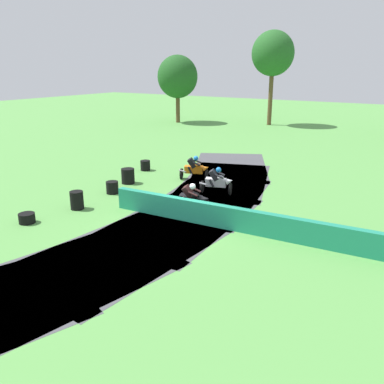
{
  "coord_description": "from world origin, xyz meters",
  "views": [
    {
      "loc": [
        8.69,
        -12.79,
        6.01
      ],
      "look_at": [
        -0.14,
        0.95,
        0.9
      ],
      "focal_mm": 37.88,
      "sensor_mm": 36.0,
      "label": 1
    }
  ],
  "objects_px": {
    "tire_stack_mid_a": "(27,218)",
    "tire_stack_extra_b": "(145,165)",
    "motorcycle_chase_white": "(217,181)",
    "tire_stack_mid_b": "(77,200)",
    "tire_stack_far": "(112,187)",
    "motorcycle_lead_black": "(193,198)",
    "tire_stack_extra_a": "(128,176)",
    "motorcycle_trailing_orange": "(195,168)"
  },
  "relations": [
    {
      "from": "motorcycle_lead_black",
      "to": "tire_stack_extra_a",
      "type": "bearing_deg",
      "value": 159.7
    },
    {
      "from": "tire_stack_extra_b",
      "to": "tire_stack_far",
      "type": "bearing_deg",
      "value": -70.96
    },
    {
      "from": "motorcycle_chase_white",
      "to": "tire_stack_far",
      "type": "bearing_deg",
      "value": -148.89
    },
    {
      "from": "tire_stack_extra_b",
      "to": "motorcycle_chase_white",
      "type": "bearing_deg",
      "value": -16.87
    },
    {
      "from": "motorcycle_chase_white",
      "to": "tire_stack_extra_a",
      "type": "distance_m",
      "value": 5.03
    },
    {
      "from": "tire_stack_extra_a",
      "to": "motorcycle_chase_white",
      "type": "bearing_deg",
      "value": 10.09
    },
    {
      "from": "motorcycle_lead_black",
      "to": "motorcycle_trailing_orange",
      "type": "bearing_deg",
      "value": 121.17
    },
    {
      "from": "tire_stack_mid_a",
      "to": "tire_stack_extra_b",
      "type": "xyz_separation_m",
      "value": [
        -1.41,
        9.21,
        0.1
      ]
    },
    {
      "from": "tire_stack_mid_b",
      "to": "tire_stack_extra_b",
      "type": "xyz_separation_m",
      "value": [
        -1.83,
        6.97,
        -0.1
      ]
    },
    {
      "from": "motorcycle_lead_black",
      "to": "tire_stack_mid_a",
      "type": "relative_size",
      "value": 2.65
    },
    {
      "from": "motorcycle_chase_white",
      "to": "tire_stack_mid_a",
      "type": "xyz_separation_m",
      "value": [
        -4.53,
        -7.4,
        -0.46
      ]
    },
    {
      "from": "tire_stack_far",
      "to": "motorcycle_lead_black",
      "type": "bearing_deg",
      "value": -2.42
    },
    {
      "from": "tire_stack_far",
      "to": "tire_stack_extra_b",
      "type": "bearing_deg",
      "value": 109.04
    },
    {
      "from": "motorcycle_lead_black",
      "to": "tire_stack_mid_b",
      "type": "height_order",
      "value": "motorcycle_lead_black"
    },
    {
      "from": "motorcycle_chase_white",
      "to": "tire_stack_mid_b",
      "type": "distance_m",
      "value": 6.61
    },
    {
      "from": "tire_stack_far",
      "to": "motorcycle_trailing_orange",
      "type": "bearing_deg",
      "value": 63.41
    },
    {
      "from": "motorcycle_trailing_orange",
      "to": "tire_stack_extra_a",
      "type": "bearing_deg",
      "value": -137.24
    },
    {
      "from": "tire_stack_extra_a",
      "to": "tire_stack_extra_b",
      "type": "height_order",
      "value": "tire_stack_extra_a"
    },
    {
      "from": "tire_stack_extra_b",
      "to": "tire_stack_extra_a",
      "type": "bearing_deg",
      "value": -69.63
    },
    {
      "from": "motorcycle_lead_black",
      "to": "tire_stack_extra_a",
      "type": "xyz_separation_m",
      "value": [
        -5.36,
        1.98,
        -0.25
      ]
    },
    {
      "from": "motorcycle_trailing_orange",
      "to": "tire_stack_mid_b",
      "type": "relative_size",
      "value": 2.14
    },
    {
      "from": "tire_stack_mid_b",
      "to": "tire_stack_extra_a",
      "type": "bearing_deg",
      "value": 100.99
    },
    {
      "from": "tire_stack_mid_b",
      "to": "tire_stack_far",
      "type": "xyz_separation_m",
      "value": [
        -0.29,
        2.51,
        -0.1
      ]
    },
    {
      "from": "motorcycle_chase_white",
      "to": "motorcycle_trailing_orange",
      "type": "xyz_separation_m",
      "value": [
        -2.28,
        1.58,
        -0.0
      ]
    },
    {
      "from": "tire_stack_mid_a",
      "to": "tire_stack_extra_b",
      "type": "distance_m",
      "value": 9.31
    },
    {
      "from": "tire_stack_mid_a",
      "to": "tire_stack_far",
      "type": "height_order",
      "value": "tire_stack_far"
    },
    {
      "from": "motorcycle_trailing_orange",
      "to": "tire_stack_extra_b",
      "type": "bearing_deg",
      "value": 176.59
    },
    {
      "from": "tire_stack_mid_b",
      "to": "tire_stack_extra_b",
      "type": "relative_size",
      "value": 1.33
    },
    {
      "from": "motorcycle_trailing_orange",
      "to": "tire_stack_extra_b",
      "type": "height_order",
      "value": "motorcycle_trailing_orange"
    },
    {
      "from": "motorcycle_lead_black",
      "to": "motorcycle_chase_white",
      "type": "xyz_separation_m",
      "value": [
        -0.41,
        2.86,
        0.01
      ]
    },
    {
      "from": "motorcycle_trailing_orange",
      "to": "tire_stack_mid_a",
      "type": "distance_m",
      "value": 9.28
    },
    {
      "from": "motorcycle_trailing_orange",
      "to": "tire_stack_mid_b",
      "type": "bearing_deg",
      "value": -105.2
    },
    {
      "from": "tire_stack_mid_a",
      "to": "tire_stack_extra_b",
      "type": "bearing_deg",
      "value": 98.73
    },
    {
      "from": "motorcycle_chase_white",
      "to": "tire_stack_mid_b",
      "type": "bearing_deg",
      "value": -128.54
    },
    {
      "from": "motorcycle_trailing_orange",
      "to": "tire_stack_extra_b",
      "type": "distance_m",
      "value": 3.69
    },
    {
      "from": "motorcycle_trailing_orange",
      "to": "tire_stack_extra_a",
      "type": "height_order",
      "value": "motorcycle_trailing_orange"
    },
    {
      "from": "tire_stack_mid_a",
      "to": "tire_stack_mid_b",
      "type": "distance_m",
      "value": 2.28
    },
    {
      "from": "motorcycle_chase_white",
      "to": "tire_stack_extra_b",
      "type": "relative_size",
      "value": 2.85
    },
    {
      "from": "tire_stack_mid_b",
      "to": "tire_stack_far",
      "type": "relative_size",
      "value": 1.33
    },
    {
      "from": "motorcycle_chase_white",
      "to": "tire_stack_mid_b",
      "type": "height_order",
      "value": "motorcycle_chase_white"
    },
    {
      "from": "motorcycle_trailing_orange",
      "to": "tire_stack_extra_a",
      "type": "relative_size",
      "value": 2.14
    },
    {
      "from": "tire_stack_mid_a",
      "to": "tire_stack_mid_b",
      "type": "relative_size",
      "value": 0.8
    }
  ]
}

